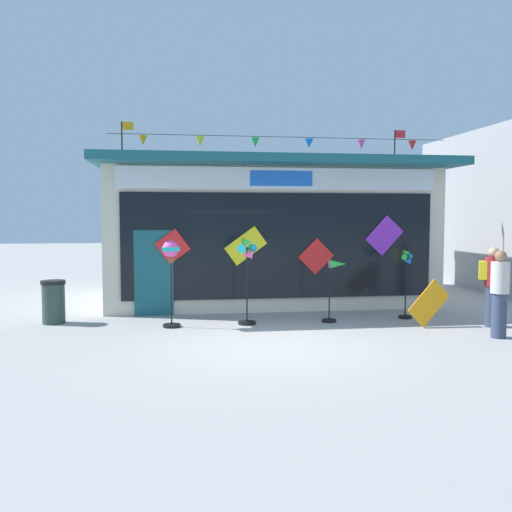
% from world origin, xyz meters
% --- Properties ---
extents(ground_plane, '(80.00, 80.00, 0.00)m').
position_xyz_m(ground_plane, '(0.00, 0.00, 0.00)').
color(ground_plane, '#9E9B99').
extents(kite_shop_building, '(8.77, 6.40, 4.92)m').
position_xyz_m(kite_shop_building, '(0.88, 5.97, 1.89)').
color(kite_shop_building, beige).
rests_on(kite_shop_building, ground_plane).
extents(wind_spinner_far_left, '(0.37, 0.37, 1.82)m').
position_xyz_m(wind_spinner_far_left, '(-1.72, 1.85, 1.42)').
color(wind_spinner_far_left, black).
rests_on(wind_spinner_far_left, ground_plane).
extents(wind_spinner_left, '(0.45, 0.39, 1.87)m').
position_xyz_m(wind_spinner_left, '(-0.12, 1.89, 1.25)').
color(wind_spinner_left, black).
rests_on(wind_spinner_left, ground_plane).
extents(wind_spinner_center_left, '(0.53, 0.31, 1.38)m').
position_xyz_m(wind_spinner_center_left, '(1.82, 1.91, 0.92)').
color(wind_spinner_center_left, black).
rests_on(wind_spinner_center_left, ground_plane).
extents(wind_spinner_center_right, '(0.32, 0.30, 1.57)m').
position_xyz_m(wind_spinner_center_right, '(3.54, 2.07, 0.92)').
color(wind_spinner_center_right, black).
rests_on(wind_spinner_center_right, ground_plane).
extents(person_near_camera, '(0.48, 0.42, 1.68)m').
position_xyz_m(person_near_camera, '(4.93, 0.93, 0.89)').
color(person_near_camera, '#333D56').
rests_on(person_near_camera, ground_plane).
extents(person_mid_plaza, '(0.34, 0.34, 1.68)m').
position_xyz_m(person_mid_plaza, '(4.47, -0.10, 0.86)').
color(person_mid_plaza, '#333D56').
rests_on(person_mid_plaza, ground_plane).
extents(trash_bin, '(0.52, 0.52, 0.94)m').
position_xyz_m(trash_bin, '(-4.26, 2.62, 0.47)').
color(trash_bin, '#2D4238').
rests_on(trash_bin, ground_plane).
extents(display_kite_on_ground, '(0.99, 0.18, 0.99)m').
position_xyz_m(display_kite_on_ground, '(3.64, 1.12, 0.50)').
color(display_kite_on_ground, orange).
rests_on(display_kite_on_ground, ground_plane).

